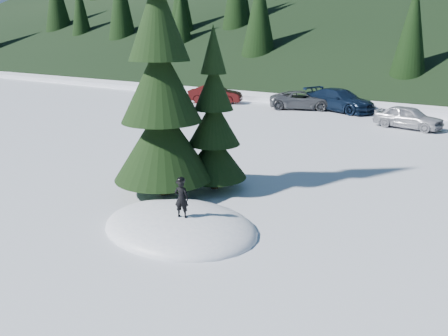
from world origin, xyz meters
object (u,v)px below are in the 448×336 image
Objects in this scene: spruce_short at (214,128)px; car_3 at (340,100)px; child_skier at (182,198)px; car_2 at (302,100)px; car_1 at (215,94)px; spruce_tall at (161,93)px; car_4 at (408,117)px; car_0 at (157,93)px.

spruce_short is 18.43m from car_3.
child_skier reaches higher than car_2.
car_1 is 7.04m from car_2.
spruce_short is at bearing 54.46° from spruce_tall.
spruce_tall is at bearing 175.36° from car_4.
car_3 reaches higher than car_2.
child_skier is at bearing -113.66° from car_0.
car_1 is (-13.51, 19.91, -0.30)m from child_skier.
car_0 is 1.01× the size of car_1.
child_skier reaches higher than car_0.
car_2 is (-4.07, 18.97, -2.68)m from spruce_tall.
spruce_tall is 2.30× the size of car_4.
car_1 is 15.04m from car_4.
spruce_tall reaches higher than car_1.
spruce_short is 1.16× the size of car_2.
car_2 is (-5.07, 17.57, -1.46)m from spruce_short.
car_1 reaches higher than car_4.
child_skier is 0.22× the size of car_2.
car_3 is 1.41× the size of car_4.
spruce_tall is 21.17m from car_1.
car_4 is (19.13, 0.28, -0.09)m from car_0.
car_4 is (3.90, 16.01, -2.68)m from spruce_tall.
spruce_short is 1.01× the size of car_3.
spruce_tall is 1.63× the size of car_3.
car_2 reaches higher than car_4.
car_2 is at bearing 102.10° from spruce_tall.
spruce_tall is 19.83m from car_3.
car_4 is at bearing -105.47° from car_3.
child_skier is at bearing -151.43° from car_3.
spruce_short is 3.90m from child_skier.
car_4 is (2.90, 14.61, -1.47)m from spruce_short.
car_3 is (-1.53, 19.61, -2.55)m from spruce_tall.
car_1 is at bearing 126.12° from spruce_short.
car_2 is (11.17, 3.25, -0.08)m from car_0.
car_0 is (-16.23, 14.33, -1.38)m from spruce_short.
car_1 is 0.79× the size of car_3.
car_4 is at bearing 78.79° from spruce_short.
spruce_tall reaches higher than car_2.
spruce_tall is at bearing -114.51° from car_0.
car_3 is at bearing 97.91° from spruce_short.
car_1 is at bearing 118.39° from car_3.
car_3 is at bearing 65.50° from car_4.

